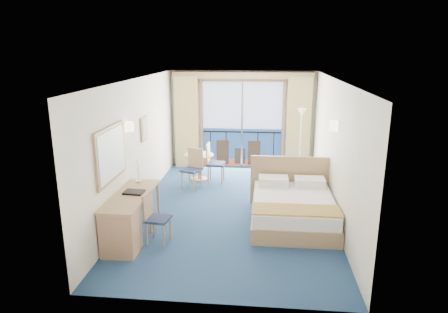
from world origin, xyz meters
The scene contains 22 objects.
floor centered at (0.00, 0.00, 0.00)m, with size 6.50×6.50×0.00m, color navy.
room_walls centered at (0.00, 0.00, 1.78)m, with size 4.04×6.54×2.72m.
balcony_door centered at (-0.01, 3.22, 1.14)m, with size 2.36×0.03×2.52m.
curtain_left centered at (-1.55, 3.07, 1.28)m, with size 0.65×0.22×2.55m, color tan.
curtain_right centered at (1.55, 3.07, 1.28)m, with size 0.65×0.22×2.55m, color tan.
pelmet centered at (0.00, 3.10, 2.58)m, with size 3.80×0.25×0.18m, color tan.
mirror centered at (-1.97, -1.50, 1.55)m, with size 0.05×1.25×0.95m.
wall_print centered at (-1.97, 0.45, 1.60)m, with size 0.04×0.42×0.52m.
sconce_left centered at (-1.94, -0.60, 1.85)m, with size 0.18×0.18×0.18m, color #FBE3B0.
sconce_right centered at (1.94, -0.15, 1.85)m, with size 0.18×0.18×0.18m, color #FBE3B0.
bed centered at (1.20, -0.52, 0.30)m, with size 1.71×2.03×1.07m.
nightstand centered at (1.79, 0.65, 0.25)m, with size 0.38×0.36×0.50m, color #AB795A.
phone centered at (1.82, 0.63, 0.54)m, with size 0.18×0.14×0.08m, color silver.
armchair centered at (1.59, 1.52, 0.31)m, with size 0.67×0.69×0.63m, color #424750.
floor_lamp centered at (1.59, 2.73, 1.33)m, with size 0.24×0.24×1.76m.
desk centered at (-1.69, -1.90, 0.45)m, with size 0.59×1.72×0.81m.
desk_chair centered at (-1.26, -1.58, 0.51)m, with size 0.44×0.43×0.90m.
folder centered at (-1.66, -1.36, 0.82)m, with size 0.35×0.26×0.03m, color black.
desk_lamp centered at (-1.76, -0.79, 1.14)m, with size 0.12×0.12×0.45m.
round_table centered at (-1.02, 1.90, 0.51)m, with size 0.74×0.74×0.67m.
table_chair_a centered at (-0.65, 1.75, 0.56)m, with size 0.45×0.44×0.99m.
table_chair_b centered at (-1.06, 1.27, 0.54)m, with size 0.54×0.55×0.96m.
Camera 1 is at (0.58, -7.81, 3.28)m, focal length 32.00 mm.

